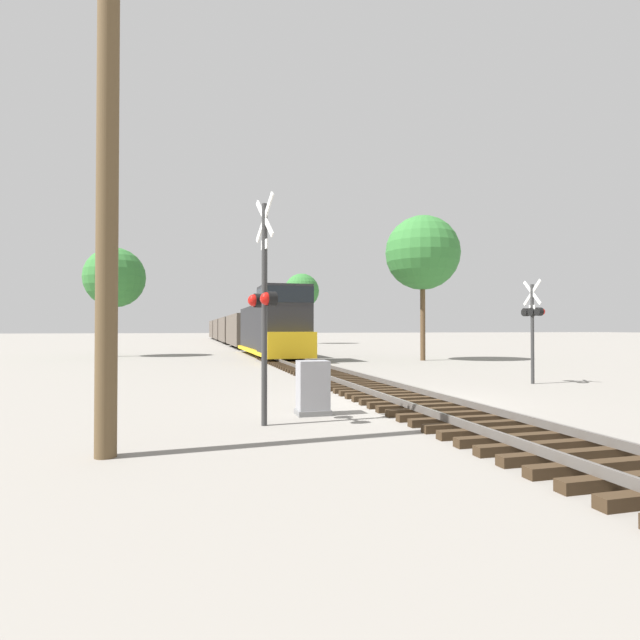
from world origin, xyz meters
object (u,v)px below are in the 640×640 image
freight_train (234,330)px  tree_deep_background (302,291)px  relay_cabinet (313,388)px  tree_far_right (423,253)px  tree_mid_background (115,278)px  crossing_signal_near (263,301)px  utility_pole (108,170)px  crossing_signal_far (533,318)px

freight_train → tree_deep_background: bearing=4.3°
relay_cabinet → tree_far_right: tree_far_right is taller
tree_far_right → tree_mid_background: tree_far_right is taller
tree_far_right → tree_mid_background: (-19.23, 9.74, -1.11)m
crossing_signal_near → tree_deep_background: 54.77m
freight_train → tree_mid_background: bearing=-113.5°
freight_train → tree_deep_background: tree_deep_background is taller
freight_train → utility_pole: 54.76m
crossing_signal_near → tree_deep_background: bearing=152.9°
crossing_signal_near → crossing_signal_far: 11.81m
freight_train → crossing_signal_near: crossing_signal_near is taller
tree_far_right → tree_deep_background: (0.24, 34.94, 0.10)m
utility_pole → tree_far_right: tree_far_right is taller
tree_deep_background → crossing_signal_near: bearing=-103.7°
crossing_signal_far → tree_deep_background: tree_deep_background is taller
freight_train → relay_cabinet: 51.49m
freight_train → tree_far_right: bearing=-76.0°
freight_train → utility_pole: (-6.89, -54.26, 2.66)m
tree_mid_background → tree_deep_background: (19.47, 25.20, 1.20)m
crossing_signal_far → tree_far_right: tree_far_right is taller
relay_cabinet → utility_pole: bearing=-144.8°
crossing_signal_near → tree_far_right: 22.51m
crossing_signal_far → tree_far_right: (2.11, 12.93, 4.33)m
crossing_signal_near → tree_deep_background: (12.95, 53.05, 4.24)m
crossing_signal_near → relay_cabinet: 2.55m
tree_mid_background → tree_far_right: bearing=-26.9°
tree_far_right → tree_deep_background: bearing=89.6°
crossing_signal_far → tree_deep_background: (2.35, 47.87, 4.42)m
relay_cabinet → tree_mid_background: tree_mid_background is taller
tree_far_right → tree_mid_background: bearing=153.1°
crossing_signal_far → tree_mid_background: bearing=36.1°
freight_train → tree_mid_background: 27.03m
freight_train → crossing_signal_far: 47.65m
freight_train → crossing_signal_far: freight_train is taller
relay_cabinet → tree_mid_background: bearing=106.3°
relay_cabinet → utility_pole: 6.30m
relay_cabinet → tree_far_right: bearing=56.3°
relay_cabinet → freight_train: bearing=86.8°
freight_train → crossing_signal_far: bearing=-82.2°
utility_pole → tree_mid_background: 29.98m
tree_far_right → crossing_signal_near: bearing=-125.1°
freight_train → tree_deep_background: (8.80, 0.66, 4.97)m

